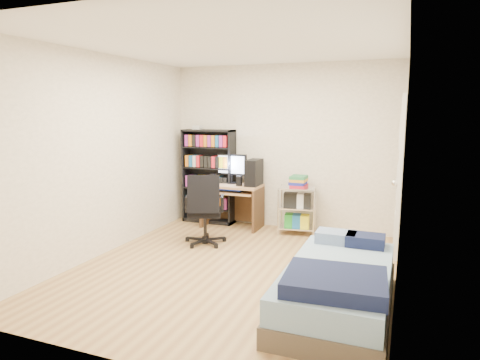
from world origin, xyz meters
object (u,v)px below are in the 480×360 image
at_px(media_shelf, 209,175).
at_px(computer_desk, 239,188).
at_px(bed, 338,286).
at_px(office_chair, 205,222).

xyz_separation_m(media_shelf, computer_desk, (0.56, -0.10, -0.16)).
bearing_deg(media_shelf, computer_desk, -10.29).
xyz_separation_m(computer_desk, bed, (1.89, -2.34, -0.38)).
distance_m(media_shelf, bed, 3.50).
bearing_deg(computer_desk, office_chair, -95.41).
bearing_deg(computer_desk, bed, -51.02).
height_order(media_shelf, bed, media_shelf).
xyz_separation_m(office_chair, bed, (1.99, -1.33, -0.08)).
xyz_separation_m(computer_desk, office_chair, (-0.10, -1.00, -0.30)).
xyz_separation_m(media_shelf, office_chair, (0.46, -1.11, -0.46)).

